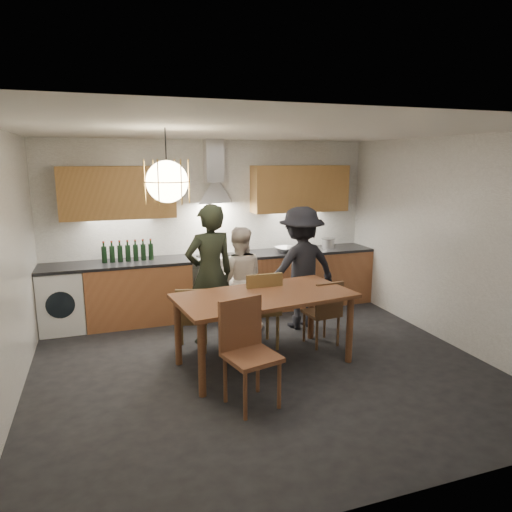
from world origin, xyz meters
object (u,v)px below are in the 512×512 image
object	(u,v)px
person_left	(210,275)
chair_back_left	(192,315)
wine_bottles	(128,251)
person_right	(301,268)
person_mid	(239,279)
dining_table	(264,302)
chair_front	(247,345)
stock_pot	(328,243)
mixing_bowl	(286,249)

from	to	relation	value
person_left	chair_back_left	bearing A→B (deg)	29.55
chair_back_left	wine_bottles	bearing A→B (deg)	-50.61
person_right	person_mid	bearing A→B (deg)	-18.61
dining_table	chair_front	world-z (taller)	chair_front
chair_back_left	person_mid	world-z (taller)	person_mid
dining_table	chair_back_left	size ratio (longest dim) A/B	2.54
stock_pot	chair_front	bearing A→B (deg)	-130.23
stock_pot	wine_bottles	bearing A→B (deg)	179.80
mixing_bowl	chair_back_left	bearing A→B (deg)	-144.56
dining_table	wine_bottles	world-z (taller)	wine_bottles
person_mid	mixing_bowl	size ratio (longest dim) A/B	4.31
person_left	wine_bottles	size ratio (longest dim) A/B	2.51
dining_table	chair_front	distance (m)	0.88
chair_back_left	person_left	distance (m)	0.57
person_mid	person_right	bearing A→B (deg)	-174.38
person_mid	wine_bottles	size ratio (longest dim) A/B	2.02
chair_front	mixing_bowl	distance (m)	2.95
stock_pot	wine_bottles	size ratio (longest dim) A/B	0.29
person_left	person_mid	xyz separation A→B (m)	(0.47, 0.32, -0.18)
wine_bottles	dining_table	bearing A→B (deg)	-54.83
dining_table	wine_bottles	xyz separation A→B (m)	(-1.35, 1.92, 0.32)
person_left	dining_table	bearing A→B (deg)	106.10
person_right	mixing_bowl	size ratio (longest dim) A/B	5.08
person_left	person_right	world-z (taller)	person_left
person_mid	chair_front	bearing A→B (deg)	92.38
dining_table	chair_back_left	world-z (taller)	dining_table
mixing_bowl	dining_table	bearing A→B (deg)	-119.15
person_left	wine_bottles	bearing A→B (deg)	-61.28
dining_table	wine_bottles	size ratio (longest dim) A/B	2.92
mixing_bowl	wine_bottles	world-z (taller)	wine_bottles
person_left	stock_pot	size ratio (longest dim) A/B	8.61
person_left	person_right	distance (m)	1.33
person_right	wine_bottles	distance (m)	2.44
person_left	stock_pot	bearing A→B (deg)	-165.46
mixing_bowl	stock_pot	size ratio (longest dim) A/B	1.61
person_right	mixing_bowl	world-z (taller)	person_right
person_mid	stock_pot	distance (m)	1.93
chair_back_left	chair_front	xyz separation A→B (m)	(0.27, -1.32, 0.11)
chair_back_left	chair_front	bearing A→B (deg)	115.45
person_left	person_mid	distance (m)	0.60
chair_front	person_left	size ratio (longest dim) A/B	0.57
person_mid	wine_bottles	world-z (taller)	person_mid
chair_back_left	person_left	size ratio (longest dim) A/B	0.46
dining_table	person_mid	xyz separation A→B (m)	(0.04, 1.14, -0.02)
person_mid	chair_back_left	bearing A→B (deg)	53.63
chair_back_left	wine_bottles	xyz separation A→B (m)	(-0.64, 1.34, 0.58)
mixing_bowl	wine_bottles	size ratio (longest dim) A/B	0.47
chair_back_left	person_mid	distance (m)	0.98
chair_front	person_mid	distance (m)	1.95
person_mid	person_right	world-z (taller)	person_right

